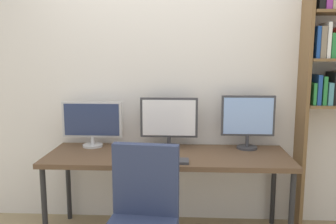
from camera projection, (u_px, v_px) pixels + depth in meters
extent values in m
cube|color=silver|center=(170.00, 83.00, 3.34)|extent=(4.43, 0.10, 2.60)
cube|color=brown|center=(168.00, 156.00, 3.02)|extent=(2.03, 0.68, 0.04)
cylinder|color=#262628|center=(45.00, 210.00, 2.84)|extent=(0.04, 0.04, 0.70)
cylinder|color=#262628|center=(291.00, 216.00, 2.74)|extent=(0.04, 0.04, 0.70)
cylinder|color=#262628|center=(68.00, 184.00, 3.41)|extent=(0.04, 0.04, 0.70)
cylinder|color=#262628|center=(273.00, 188.00, 3.31)|extent=(0.04, 0.04, 0.70)
cube|color=brown|center=(302.00, 117.00, 3.13)|extent=(0.03, 0.28, 2.06)
cube|color=#287F3D|center=(311.00, 93.00, 3.09)|extent=(0.03, 0.22, 0.19)
cube|color=#1E4799|center=(315.00, 89.00, 3.09)|extent=(0.03, 0.22, 0.25)
cube|color=#287F3D|center=(321.00, 90.00, 3.09)|extent=(0.03, 0.22, 0.24)
cube|color=teal|center=(326.00, 93.00, 3.08)|extent=(0.04, 0.22, 0.19)
cube|color=black|center=(332.00, 88.00, 3.08)|extent=(0.05, 0.22, 0.28)
cube|color=#1E4799|center=(314.00, 43.00, 3.03)|extent=(0.03, 0.22, 0.26)
cube|color=gray|center=(319.00, 43.00, 3.03)|extent=(0.05, 0.22, 0.26)
cube|color=white|center=(325.00, 41.00, 3.02)|extent=(0.03, 0.22, 0.29)
cube|color=#287F3D|center=(330.00, 46.00, 3.03)|extent=(0.05, 0.22, 0.21)
cube|color=red|center=(336.00, 43.00, 3.02)|extent=(0.02, 0.22, 0.26)
cube|color=navy|center=(146.00, 179.00, 2.38)|extent=(0.44, 0.11, 0.48)
cylinder|color=silver|center=(93.00, 145.00, 3.26)|extent=(0.18, 0.18, 0.02)
cylinder|color=silver|center=(93.00, 141.00, 3.25)|extent=(0.03, 0.03, 0.07)
cube|color=silver|center=(92.00, 119.00, 3.22)|extent=(0.54, 0.03, 0.32)
cube|color=navy|center=(92.00, 120.00, 3.21)|extent=(0.50, 0.01, 0.29)
cylinder|color=#38383D|center=(169.00, 146.00, 3.22)|extent=(0.18, 0.18, 0.02)
cylinder|color=#38383D|center=(169.00, 141.00, 3.21)|extent=(0.03, 0.03, 0.08)
cube|color=#38383D|center=(169.00, 117.00, 3.18)|extent=(0.51, 0.03, 0.35)
cube|color=white|center=(169.00, 118.00, 3.17)|extent=(0.47, 0.01, 0.32)
cylinder|color=#38383D|center=(247.00, 147.00, 3.18)|extent=(0.18, 0.18, 0.02)
cylinder|color=#38383D|center=(247.00, 141.00, 3.17)|extent=(0.03, 0.03, 0.10)
cube|color=#38383D|center=(248.00, 116.00, 3.14)|extent=(0.47, 0.03, 0.36)
cube|color=#8CB2F2|center=(248.00, 116.00, 3.13)|extent=(0.43, 0.01, 0.32)
cube|color=#38383D|center=(166.00, 161.00, 2.79)|extent=(0.35, 0.13, 0.02)
ellipsoid|color=silver|center=(119.00, 157.00, 2.86)|extent=(0.06, 0.10, 0.03)
cylinder|color=orange|center=(129.00, 157.00, 2.78)|extent=(0.08, 0.08, 0.09)
torus|color=orange|center=(134.00, 157.00, 2.78)|extent=(0.06, 0.01, 0.06)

